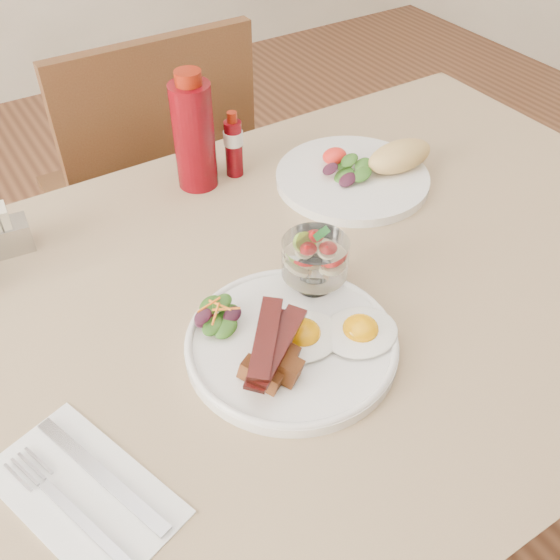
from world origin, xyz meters
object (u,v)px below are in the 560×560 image
at_px(chair_far, 154,193).
at_px(main_plate, 291,344).
at_px(ketchup_bottle, 194,134).
at_px(fruit_cup, 315,258).
at_px(hot_sauce_bottle, 234,145).
at_px(table, 313,322).
at_px(second_plate, 364,171).

bearing_deg(chair_far, main_plate, -97.63).
bearing_deg(ketchup_bottle, chair_far, 85.28).
relative_size(chair_far, ketchup_bottle, 4.47).
bearing_deg(main_plate, fruit_cup, 40.30).
bearing_deg(hot_sauce_bottle, ketchup_bottle, 173.89).
distance_m(main_plate, ketchup_bottle, 0.43).
bearing_deg(chair_far, hot_sauce_bottle, -83.07).
bearing_deg(fruit_cup, main_plate, -139.70).
xyz_separation_m(table, hot_sauce_bottle, (0.04, 0.32, 0.15)).
bearing_deg(hot_sauce_bottle, fruit_cup, -100.03).
distance_m(second_plate, ketchup_bottle, 0.31).
distance_m(chair_far, hot_sauce_bottle, 0.45).
distance_m(table, fruit_cup, 0.16).
height_order(table, second_plate, second_plate).
relative_size(fruit_cup, hot_sauce_bottle, 0.77).
height_order(main_plate, fruit_cup, fruit_cup).
bearing_deg(chair_far, ketchup_bottle, -94.72).
height_order(chair_far, ketchup_bottle, ketchup_bottle).
bearing_deg(hot_sauce_bottle, table, -97.57).
height_order(second_plate, hot_sauce_bottle, hot_sauce_bottle).
xyz_separation_m(main_plate, ketchup_bottle, (0.07, 0.42, 0.09)).
bearing_deg(ketchup_bottle, hot_sauce_bottle, -6.11).
height_order(chair_far, main_plate, chair_far).
bearing_deg(table, fruit_cup, -129.15).
distance_m(table, main_plate, 0.17).
relative_size(fruit_cup, ketchup_bottle, 0.45).
relative_size(main_plate, second_plate, 0.97).
height_order(table, fruit_cup, fruit_cup).
bearing_deg(ketchup_bottle, second_plate, -30.31).
distance_m(table, hot_sauce_bottle, 0.35).
xyz_separation_m(fruit_cup, hot_sauce_bottle, (0.06, 0.34, -0.01)).
distance_m(main_plate, second_plate, 0.42).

